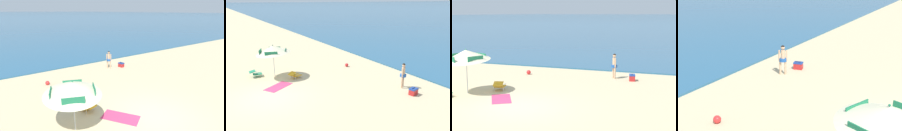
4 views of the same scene
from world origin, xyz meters
The scene contains 7 objects.
ground_plane centered at (0.00, 0.00, 0.00)m, with size 800.00×800.00×0.00m, color #CCB78C.
beach_umbrella_striped_main centered at (-3.66, 1.26, 1.97)m, with size 2.75×2.79×2.36m.
lounge_chair_under_umbrella centered at (-2.45, 2.37, 0.27)m, with size 0.78×1.00×0.51m.
person_standing_near_shore centered at (2.55, 7.69, 0.91)m, with size 0.39×0.41×1.58m.
cooler_box centered at (3.73, 7.39, 0.20)m, with size 0.44×0.55×0.43m.
beach_ball centered at (-3.10, 7.06, 0.14)m, with size 0.29×0.29×0.29m, color red.
beach_towel centered at (-1.45, 0.89, 0.01)m, with size 0.90×1.80×0.01m, color #DB3866.
Camera 1 is at (-6.29, -5.16, 5.00)m, focal length 29.15 mm.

